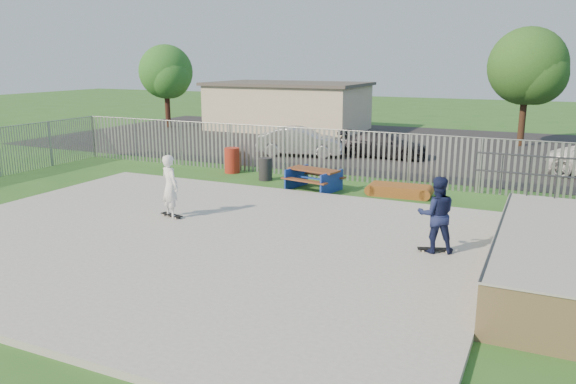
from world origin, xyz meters
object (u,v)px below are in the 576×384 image
at_px(trash_bin_red, 232,160).
at_px(skater_navy, 436,215).
at_px(picnic_table, 314,179).
at_px(car_dark, 384,144).
at_px(tree_left, 166,72).
at_px(car_silver, 301,142).
at_px(skater_white, 170,186).
at_px(funbox, 399,190).
at_px(tree_mid, 527,66).
at_px(trash_bin_grey, 265,169).

bearing_deg(trash_bin_red, skater_navy, -35.31).
height_order(picnic_table, car_dark, car_dark).
bearing_deg(skater_navy, picnic_table, -65.12).
relative_size(tree_left, skater_navy, 3.07).
xyz_separation_m(car_silver, skater_navy, (8.91, -12.07, 0.36)).
bearing_deg(car_dark, skater_white, 167.57).
distance_m(funbox, car_silver, 9.01).
distance_m(car_silver, tree_mid, 13.23).
height_order(trash_bin_grey, tree_mid, tree_mid).
bearing_deg(car_silver, car_dark, -83.97).
bearing_deg(funbox, picnic_table, -174.19).
xyz_separation_m(tree_left, tree_mid, (23.14, 1.12, 0.48)).
bearing_deg(car_silver, picnic_table, -165.36).
distance_m(picnic_table, car_dark, 7.96).
bearing_deg(funbox, skater_navy, -70.99).
xyz_separation_m(car_silver, tree_left, (-13.42, 7.11, 3.13)).
distance_m(tree_left, tree_mid, 23.17).
height_order(car_dark, skater_navy, skater_navy).
bearing_deg(car_silver, skater_white, 172.86).
bearing_deg(tree_left, skater_white, -52.88).
distance_m(trash_bin_grey, tree_mid, 16.97).
bearing_deg(car_silver, trash_bin_red, 156.75).
xyz_separation_m(tree_mid, skater_navy, (-0.81, -20.30, -3.25)).
bearing_deg(picnic_table, skater_navy, -33.54).
height_order(funbox, car_dark, car_dark).
bearing_deg(skater_white, tree_mid, -88.62).
distance_m(tree_mid, skater_white, 22.42).
distance_m(trash_bin_red, skater_white, 7.51).
xyz_separation_m(car_silver, tree_mid, (9.72, 8.23, 3.61)).
distance_m(funbox, skater_white, 8.14).
xyz_separation_m(trash_bin_grey, car_dark, (2.80, 7.17, 0.20)).
xyz_separation_m(car_dark, skater_white, (-2.61, -13.60, 0.43)).
xyz_separation_m(trash_bin_grey, tree_mid, (8.67, 14.07, 3.88)).
xyz_separation_m(car_dark, skater_navy, (5.06, -13.40, 0.43)).
xyz_separation_m(tree_mid, skater_white, (-8.47, -20.50, -3.25)).
bearing_deg(car_silver, funbox, -146.17).
relative_size(picnic_table, tree_left, 0.37).
bearing_deg(picnic_table, trash_bin_grey, 173.39).
height_order(car_silver, skater_white, skater_white).
xyz_separation_m(picnic_table, trash_bin_red, (-4.39, 1.53, 0.13)).
height_order(trash_bin_red, skater_navy, skater_navy).
bearing_deg(tree_left, tree_mid, 2.77).
bearing_deg(car_dark, trash_bin_red, 141.77).
relative_size(picnic_table, car_silver, 0.50).
relative_size(funbox, car_dark, 0.45).
xyz_separation_m(trash_bin_red, trash_bin_grey, (1.98, -0.74, -0.08)).
bearing_deg(tree_mid, skater_navy, -92.27).
relative_size(car_dark, tree_left, 0.76).
bearing_deg(tree_left, funbox, -33.60).
distance_m(car_dark, skater_navy, 14.33).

